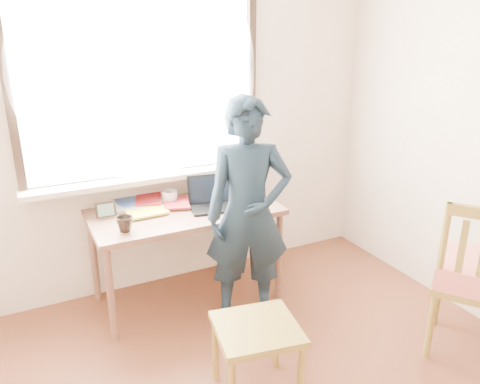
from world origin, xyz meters
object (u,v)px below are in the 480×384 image
side_chair (478,275)px  mug_dark (125,224)px  desk (185,219)px  laptop (212,200)px  mug_white (170,197)px  work_chair (257,337)px  person (248,214)px

side_chair → mug_dark: bearing=146.4°
desk → laptop: laptop is taller
laptop → mug_white: bearing=139.0°
mug_dark → side_chair: bearing=-33.6°
laptop → work_chair: (-0.22, -1.11, -0.40)m
mug_white → person: 0.71m
laptop → mug_white: size_ratio=3.10×
desk → person: size_ratio=0.86×
laptop → desk: bearing=170.9°
desk → side_chair: size_ratio=1.29×
desk → person: bearing=-55.1°
mug_white → work_chair: (0.03, -1.33, -0.40)m
mug_dark → person: size_ratio=0.07×
laptop → mug_dark: size_ratio=3.38×
laptop → mug_dark: (-0.69, -0.16, -0.00)m
work_chair → person: 0.88m
side_chair → laptop: bearing=130.2°
mug_white → mug_dark: 0.57m
desk → mug_dark: mug_dark is taller
laptop → side_chair: (1.18, -1.39, -0.23)m
mug_white → side_chair: side_chair is taller
mug_white → person: size_ratio=0.08×
work_chair → side_chair: (1.40, -0.28, 0.17)m
desk → mug_dark: 0.54m
mug_dark → work_chair: size_ratio=0.21×
desk → work_chair: size_ratio=2.65×
mug_dark → mug_white: bearing=40.9°
laptop → person: bearing=-76.2°
mug_white → work_chair: size_ratio=0.23×
mug_white → person: person is taller
desk → mug_white: mug_white is taller
laptop → side_chair: 1.84m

